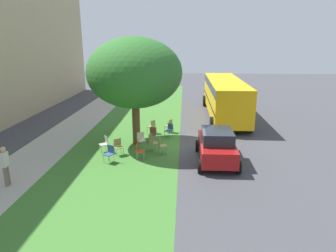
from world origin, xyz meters
TOP-DOWN VIEW (x-y plane):
  - ground at (0.00, 0.00)m, footprint 80.00×80.00m
  - grass_verge at (0.00, 3.20)m, footprint 48.00×6.00m
  - sidewalk_strip at (0.00, 7.60)m, footprint 48.00×2.80m
  - street_tree at (0.43, 2.69)m, footprint 5.23×5.23m
  - chair_0 at (-0.27, 2.33)m, footprint 0.56×0.55m
  - chair_1 at (-2.01, 2.18)m, footprint 0.42×0.43m
  - chair_2 at (-1.14, 1.12)m, footprint 0.49×0.50m
  - chair_3 at (-1.06, 4.18)m, footprint 0.57×0.58m
  - chair_4 at (0.79, 1.79)m, footprint 0.47×0.46m
  - chair_5 at (2.69, 0.90)m, footprint 0.55×0.56m
  - chair_6 at (-0.77, 1.62)m, footprint 0.58×0.59m
  - chair_7 at (-1.45, 3.37)m, footprint 0.58×0.57m
  - chair_8 at (1.65, 0.85)m, footprint 0.58×0.58m
  - chair_9 at (-2.46, 3.57)m, footprint 0.57×0.56m
  - chair_10 at (2.46, 2.01)m, footprint 0.57×0.58m
  - parked_car at (-2.05, -1.65)m, footprint 3.70×1.92m
  - school_bus at (7.20, -3.18)m, footprint 10.40×2.80m
  - pedestrian_1 at (-5.11, 7.20)m, footprint 0.38×0.23m

SIDE VIEW (x-z plane):
  - ground at x=0.00m, z-range 0.00..0.00m
  - grass_verge at x=0.00m, z-range 0.00..0.01m
  - sidewalk_strip at x=0.00m, z-range 0.00..0.01m
  - chair_0 at x=-0.27m, z-range 0.08..0.96m
  - chair_1 at x=-2.01m, z-range 0.08..0.96m
  - chair_2 at x=-1.14m, z-range 0.08..0.96m
  - chair_3 at x=-1.06m, z-range 0.08..0.96m
  - chair_4 at x=0.79m, z-range 0.08..0.96m
  - chair_5 at x=2.69m, z-range 0.08..0.96m
  - chair_6 at x=-0.77m, z-range 0.08..0.96m
  - chair_7 at x=-1.45m, z-range 0.08..0.96m
  - chair_8 at x=1.65m, z-range 0.08..0.96m
  - chair_9 at x=-2.46m, z-range 0.08..0.96m
  - chair_10 at x=2.46m, z-range 0.08..0.96m
  - parked_car at x=-2.05m, z-range 0.01..1.66m
  - pedestrian_1 at x=-5.11m, z-range 0.08..1.77m
  - school_bus at x=7.20m, z-range 0.32..3.20m
  - street_tree at x=0.43m, z-range 1.07..7.09m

